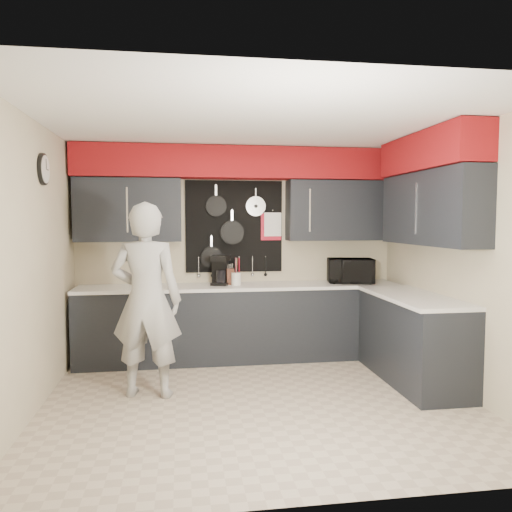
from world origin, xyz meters
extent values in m
plane|color=#BCAC92|center=(0.00, 0.00, 0.00)|extent=(4.00, 4.00, 0.00)
cube|color=beige|center=(0.00, 1.75, 1.30)|extent=(4.00, 0.01, 2.60)
cube|color=black|center=(-1.33, 1.59, 1.83)|extent=(1.24, 0.32, 0.75)
cube|color=black|center=(1.28, 1.59, 1.83)|extent=(1.34, 0.32, 0.75)
cube|color=maroon|center=(0.00, 1.57, 2.40)|extent=(3.94, 0.36, 0.38)
cube|color=black|center=(-0.05, 1.74, 1.62)|extent=(1.22, 0.03, 1.15)
cylinder|color=black|center=(-0.28, 1.70, 1.88)|extent=(0.26, 0.04, 0.26)
cylinder|color=black|center=(-0.08, 1.70, 1.55)|extent=(0.30, 0.04, 0.30)
cylinder|color=black|center=(-0.34, 1.70, 1.24)|extent=(0.27, 0.04, 0.27)
cylinder|color=silver|center=(0.22, 1.70, 1.88)|extent=(0.25, 0.02, 0.25)
cube|color=#B50D22|center=(0.42, 1.72, 1.62)|extent=(0.26, 0.01, 0.34)
cube|color=white|center=(0.44, 1.70, 1.65)|extent=(0.22, 0.01, 0.30)
cylinder|color=silver|center=(-0.50, 1.71, 1.13)|extent=(0.01, 0.01, 0.20)
cylinder|color=silver|center=(-0.33, 1.71, 1.13)|extent=(0.01, 0.01, 0.20)
cylinder|color=silver|center=(-0.16, 1.71, 1.13)|extent=(0.01, 0.01, 0.20)
cylinder|color=silver|center=(0.01, 1.71, 1.13)|extent=(0.01, 0.01, 0.20)
cylinder|color=silver|center=(0.18, 1.71, 1.13)|extent=(0.01, 0.01, 0.20)
cylinder|color=silver|center=(0.35, 1.71, 1.13)|extent=(0.01, 0.01, 0.20)
cube|color=beige|center=(2.00, 0.00, 1.30)|extent=(0.01, 3.50, 2.60)
cube|color=black|center=(1.84, 0.30, 1.83)|extent=(0.32, 1.70, 0.75)
cube|color=maroon|center=(1.82, 0.30, 2.40)|extent=(0.36, 1.70, 0.38)
cube|color=beige|center=(-2.00, 0.00, 1.30)|extent=(0.01, 3.50, 2.60)
cylinder|color=black|center=(-1.98, 0.40, 2.18)|extent=(0.04, 0.30, 0.30)
cylinder|color=white|center=(-1.96, 0.40, 2.18)|extent=(0.01, 0.26, 0.26)
cube|color=black|center=(0.00, 1.45, 0.44)|extent=(3.90, 0.60, 0.88)
cube|color=white|center=(0.00, 1.44, 0.90)|extent=(3.90, 0.63, 0.04)
cube|color=black|center=(1.70, 0.35, 0.44)|extent=(0.60, 1.60, 0.88)
cube|color=white|center=(1.69, 0.35, 0.90)|extent=(0.63, 1.60, 0.04)
cube|color=black|center=(0.00, 1.19, 0.05)|extent=(3.90, 0.06, 0.10)
imported|color=black|center=(1.38, 1.43, 1.07)|extent=(0.61, 0.47, 0.31)
cube|color=#3C1913|center=(-0.13, 1.48, 1.02)|extent=(0.09, 0.09, 0.20)
cylinder|color=white|center=(-0.06, 1.42, 1.00)|extent=(0.12, 0.12, 0.15)
cube|color=black|center=(-0.25, 1.46, 0.94)|extent=(0.26, 0.29, 0.03)
cube|color=black|center=(-0.25, 1.55, 1.10)|extent=(0.21, 0.13, 0.32)
cube|color=black|center=(-0.25, 1.46, 1.24)|extent=(0.26, 0.29, 0.06)
cylinder|color=black|center=(-0.25, 1.44, 1.03)|extent=(0.12, 0.12, 0.15)
imported|color=#9F9F9D|center=(-1.05, 0.32, 0.94)|extent=(0.76, 0.58, 1.88)
camera|label=1|loc=(-0.71, -4.54, 1.71)|focal=35.00mm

